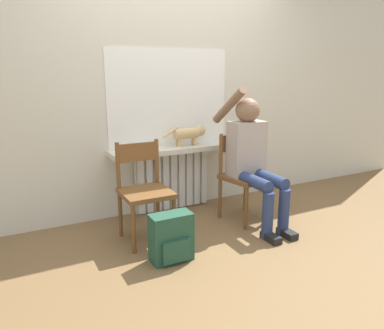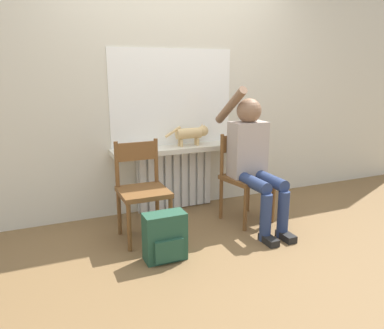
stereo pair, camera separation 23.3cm
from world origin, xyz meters
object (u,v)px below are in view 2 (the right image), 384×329
object	(u,v)px
chair_left	(142,189)
chair_right	(245,176)
person	(253,155)
cat	(193,133)
backpack	(165,237)

from	to	relation	value
chair_left	chair_right	world-z (taller)	same
person	cat	world-z (taller)	person
chair_right	cat	xyz separation A→B (m)	(-0.35, 0.47, 0.37)
cat	person	bearing A→B (deg)	-58.72
cat	backpack	bearing A→B (deg)	-124.29
chair_right	cat	world-z (taller)	cat
chair_right	backpack	size ratio (longest dim) A/B	2.23
chair_right	cat	size ratio (longest dim) A/B	1.80
cat	chair_right	bearing A→B (deg)	-53.38
backpack	chair_left	bearing A→B (deg)	95.12
chair_left	chair_right	bearing A→B (deg)	-0.30
person	backpack	xyz separation A→B (m)	(-0.99, -0.35, -0.49)
cat	backpack	xyz separation A→B (m)	(-0.64, -0.93, -0.63)
chair_left	person	world-z (taller)	person
chair_left	backpack	xyz separation A→B (m)	(0.04, -0.46, -0.26)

